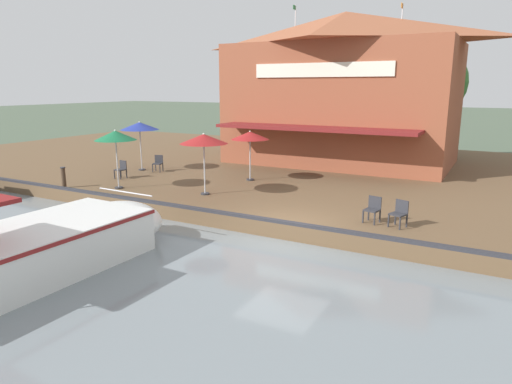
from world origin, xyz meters
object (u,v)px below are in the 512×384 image
patio_umbrella_mid_patio_left (140,126)px  patio_umbrella_near_quay_edge (250,136)px  waterfront_restaurant (343,88)px  mooring_post (64,177)px  cafe_chair_far_corner_seat (373,208)px  cafe_chair_mid_patio (399,212)px  patio_umbrella_by_entrance (115,136)px  cafe_chair_under_first_umbrella (121,168)px  motorboat_fourth_along (44,245)px  patio_umbrella_mid_patio_right (204,139)px  cafe_chair_facing_river (158,162)px  tree_downstream_bank (427,84)px

patio_umbrella_mid_patio_left → patio_umbrella_near_quay_edge: bearing=93.8°
waterfront_restaurant → mooring_post: waterfront_restaurant is taller
cafe_chair_far_corner_seat → cafe_chair_mid_patio: size_ratio=1.00×
patio_umbrella_by_entrance → cafe_chair_under_first_umbrella: patio_umbrella_by_entrance is taller
cafe_chair_mid_patio → cafe_chair_under_first_umbrella: same height
cafe_chair_mid_patio → motorboat_fourth_along: 10.46m
patio_umbrella_near_quay_edge → patio_umbrella_mid_patio_right: size_ratio=0.93×
cafe_chair_far_corner_seat → cafe_chair_facing_river: bearing=-107.1°
waterfront_restaurant → cafe_chair_far_corner_seat: (11.40, 4.91, -3.77)m
cafe_chair_mid_patio → mooring_post: mooring_post is taller
patio_umbrella_mid_patio_right → cafe_chair_facing_river: bearing=-121.3°
patio_umbrella_mid_patio_left → cafe_chair_mid_patio: 14.70m
cafe_chair_mid_patio → tree_downstream_bank: 17.29m
mooring_post → tree_downstream_bank: 21.95m
patio_umbrella_mid_patio_left → mooring_post: patio_umbrella_mid_patio_left is taller
patio_umbrella_mid_patio_left → cafe_chair_mid_patio: size_ratio=3.02×
patio_umbrella_by_entrance → cafe_chair_far_corner_seat: patio_umbrella_by_entrance is taller
patio_umbrella_mid_patio_right → cafe_chair_under_first_umbrella: patio_umbrella_mid_patio_right is taller
cafe_chair_mid_patio → cafe_chair_under_first_umbrella: 13.53m
patio_umbrella_by_entrance → patio_umbrella_mid_patio_right: size_ratio=1.01×
cafe_chair_facing_river → patio_umbrella_by_entrance: bearing=16.3°
patio_umbrella_near_quay_edge → cafe_chair_mid_patio: patio_umbrella_near_quay_edge is taller
patio_umbrella_mid_patio_right → cafe_chair_facing_river: (-3.12, -5.13, -1.80)m
cafe_chair_facing_river → cafe_chair_mid_patio: bearing=73.6°
motorboat_fourth_along → patio_umbrella_mid_patio_right: bearing=-179.8°
waterfront_restaurant → patio_umbrella_mid_patio_right: size_ratio=5.06×
cafe_chair_far_corner_seat → cafe_chair_mid_patio: (0.09, 0.86, 0.00)m
patio_umbrella_by_entrance → motorboat_fourth_along: bearing=30.8°
patio_umbrella_mid_patio_right → patio_umbrella_mid_patio_left: bearing=-116.0°
cafe_chair_under_first_umbrella → tree_downstream_bank: bearing=142.8°
patio_umbrella_mid_patio_left → cafe_chair_facing_river: patio_umbrella_mid_patio_left is taller
waterfront_restaurant → patio_umbrella_mid_patio_right: bearing=-11.4°
waterfront_restaurant → patio_umbrella_by_entrance: size_ratio=5.00×
cafe_chair_facing_river → patio_umbrella_mid_patio_right: bearing=58.7°
cafe_chair_mid_patio → tree_downstream_bank: (-16.70, -2.00, 3.98)m
cafe_chair_under_first_umbrella → motorboat_fourth_along: 10.09m
patio_umbrella_mid_patio_left → patio_umbrella_mid_patio_right: size_ratio=1.02×
patio_umbrella_near_quay_edge → motorboat_fourth_along: patio_umbrella_near_quay_edge is taller
patio_umbrella_near_quay_edge → cafe_chair_facing_river: patio_umbrella_near_quay_edge is taller
patio_umbrella_by_entrance → patio_umbrella_mid_patio_left: 4.44m
cafe_chair_far_corner_seat → cafe_chair_facing_river: same height
cafe_chair_facing_river → motorboat_fourth_along: 11.85m
motorboat_fourth_along → cafe_chair_mid_patio: bearing=130.8°
waterfront_restaurant → motorboat_fourth_along: waterfront_restaurant is taller
waterfront_restaurant → cafe_chair_facing_river: 11.21m
patio_umbrella_mid_patio_right → motorboat_fourth_along: size_ratio=0.30×
cafe_chair_far_corner_seat → patio_umbrella_mid_patio_right: bearing=-95.1°
waterfront_restaurant → cafe_chair_facing_river: waterfront_restaurant is taller
mooring_post → waterfront_restaurant: bearing=146.8°
cafe_chair_far_corner_seat → mooring_post: bearing=-84.5°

